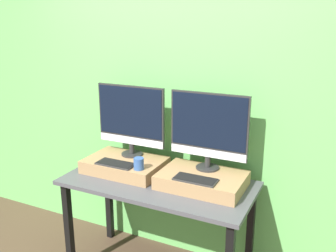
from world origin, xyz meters
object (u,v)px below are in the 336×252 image
at_px(keyboard_left, 116,164).
at_px(monitor_right, 209,128).
at_px(mug, 139,164).
at_px(keyboard_right, 196,179).
at_px(monitor_left, 131,118).

relative_size(keyboard_left, monitor_right, 0.51).
relative_size(mug, monitor_right, 0.15).
xyz_separation_m(keyboard_left, monitor_right, (0.63, 0.23, 0.30)).
relative_size(keyboard_left, keyboard_right, 1.00).
bearing_deg(monitor_left, monitor_right, 0.00).
height_order(monitor_left, monitor_right, same).
height_order(mug, keyboard_right, mug).
bearing_deg(mug, keyboard_right, 0.00).
relative_size(monitor_left, keyboard_left, 1.96).
xyz_separation_m(monitor_left, keyboard_left, (-0.00, -0.23, -0.30)).
distance_m(mug, monitor_right, 0.55).
bearing_deg(keyboard_right, monitor_right, 90.00).
bearing_deg(keyboard_left, mug, -0.00).
bearing_deg(keyboard_right, monitor_left, 160.10).
relative_size(monitor_left, mug, 6.64).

